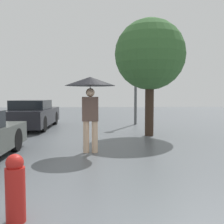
{
  "coord_description": "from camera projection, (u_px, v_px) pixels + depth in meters",
  "views": [
    {
      "loc": [
        -0.17,
        -2.08,
        1.48
      ],
      "look_at": [
        0.17,
        4.34,
        1.06
      ],
      "focal_mm": 40.0,
      "sensor_mm": 36.0,
      "label": 1
    }
  ],
  "objects": [
    {
      "name": "tree",
      "position": [
        150.0,
        55.0,
        9.07
      ],
      "size": [
        2.57,
        2.57,
        4.26
      ],
      "color": "#38281E",
      "rests_on": "ground_plane"
    },
    {
      "name": "street_lamp",
      "position": [
        136.0,
        64.0,
        12.68
      ],
      "size": [
        0.39,
        0.39,
        4.62
      ],
      "color": "#515456",
      "rests_on": "ground_plane"
    },
    {
      "name": "pedestrian",
      "position": [
        90.0,
        90.0,
        6.38
      ],
      "size": [
        1.29,
        1.29,
        1.96
      ],
      "color": "beige",
      "rests_on": "ground_plane"
    },
    {
      "name": "fire_hydrant",
      "position": [
        15.0,
        188.0,
        2.9
      ],
      "size": [
        0.23,
        0.23,
        0.81
      ],
      "color": "#B21E19",
      "rests_on": "ground_plane"
    },
    {
      "name": "parked_car_farthest",
      "position": [
        33.0,
        115.0,
        11.4
      ],
      "size": [
        1.7,
        4.4,
        1.28
      ],
      "color": "black",
      "rests_on": "ground_plane"
    }
  ]
}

